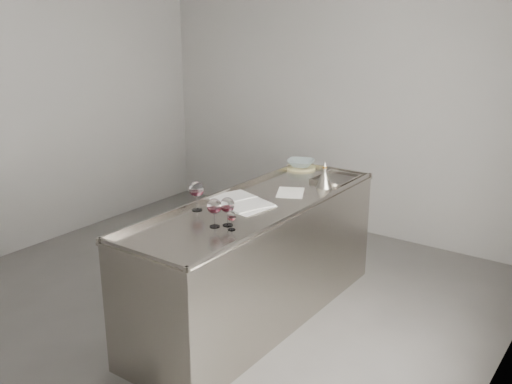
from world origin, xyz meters
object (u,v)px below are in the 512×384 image
Objects in this scene: wine_glass_left at (197,190)px; wine_glass_middle at (214,207)px; wine_glass_small at (232,217)px; wine_glass_right at (227,206)px; wine_funnel at (324,179)px; notebook at (240,201)px; ceramic_bowl at (301,163)px; counter at (257,261)px.

wine_glass_left is 0.37m from wine_glass_middle.
wine_glass_small is at bearing -20.33° from wine_glass_left.
wine_glass_left is 0.48m from wine_glass_small.
wine_funnel reaches higher than wine_glass_right.
wine_glass_middle is at bearing -51.27° from notebook.
wine_funnel is at bearing -40.45° from ceramic_bowl.
wine_glass_left is at bearing 159.67° from wine_glass_small.
wine_funnel is (0.33, 0.72, 0.06)m from notebook.
wine_glass_middle is 0.79× the size of ceramic_bowl.
counter is at bearing 107.81° from wine_glass_small.
ceramic_bowl is at bearing 139.55° from wine_funnel.
wine_glass_right is (0.37, -0.12, -0.01)m from wine_glass_left.
wine_glass_small is at bearing -74.51° from ceramic_bowl.
ceramic_bowl is (-0.28, 1.08, 0.52)m from counter.
counter is 0.50m from notebook.
wine_glass_middle is (0.04, -0.56, 0.61)m from counter.
ceramic_bowl is (-0.45, 1.62, -0.04)m from wine_glass_small.
notebook is 1.13m from ceramic_bowl.
wine_glass_left reaches higher than wine_glass_middle.
notebook is 0.80m from wine_funnel.
wine_glass_left is 0.87× the size of ceramic_bowl.
wine_glass_right is (0.06, 0.07, 0.00)m from wine_glass_middle.
wine_funnel is (0.02, 1.22, -0.02)m from wine_glass_small.
wine_funnel is (0.47, -0.40, 0.02)m from ceramic_bowl.
notebook is (-0.23, 0.44, -0.13)m from wine_glass_right.
wine_glass_small is at bearing -72.19° from counter.
wine_glass_left reaches higher than wine_glass_small.
wine_funnel is at bearing 85.06° from notebook.
wine_glass_middle is at bearing -96.89° from wine_funnel.
notebook is at bearing 67.06° from wine_glass_left.
ceramic_bowl is 0.62m from wine_funnel.
wine_glass_small is (0.17, -0.54, 0.56)m from counter.
counter is at bearing 37.26° from notebook.
counter is at bearing -105.90° from wine_funnel.
wine_glass_middle and wine_glass_right have the same top height.
notebook is (0.14, 0.33, -0.15)m from wine_glass_left.
wine_glass_left is 1.16m from wine_funnel.
wine_glass_right is at bearing -42.62° from notebook.
counter is at bearing -75.69° from ceramic_bowl.
wine_glass_left is at bearing 149.76° from wine_glass_middle.
wine_glass_left reaches higher than notebook.
wine_funnel is at bearing 83.11° from wine_glass_middle.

